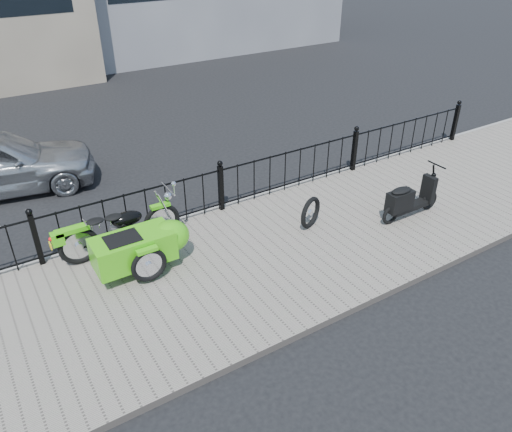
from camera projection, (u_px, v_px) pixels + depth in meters
ground at (256, 244)px, 9.26m from camera, size 120.00×120.00×0.00m
sidewalk at (270, 255)px, 8.87m from camera, size 30.00×3.80×0.12m
curb at (219, 209)px, 10.28m from camera, size 30.00×0.10×0.12m
iron_fence at (221, 189)px, 9.91m from camera, size 14.11×0.11×1.08m
motorcycle_sidecar at (141, 241)px, 8.28m from camera, size 2.28×1.48×0.98m
scooter at (408, 200)px, 9.67m from camera, size 1.48×0.43×1.00m
spare_tire at (310, 212)px, 9.41m from camera, size 0.61×0.32×0.63m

